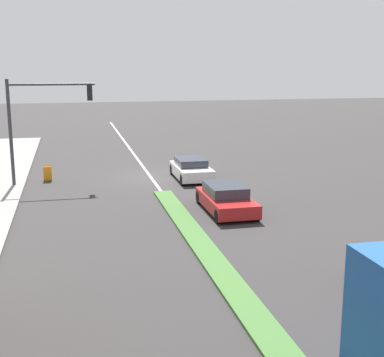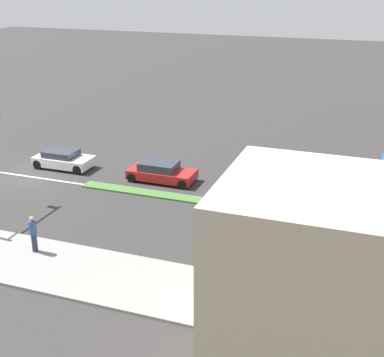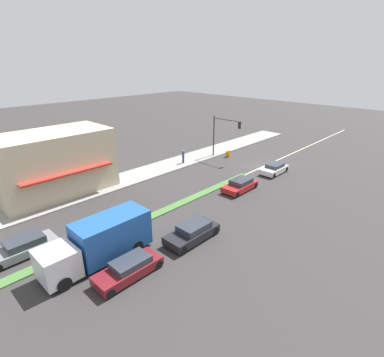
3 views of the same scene
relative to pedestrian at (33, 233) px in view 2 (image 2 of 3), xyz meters
The scene contains 7 objects.
ground_plane 14.45m from the pedestrian, 124.78° to the left, with size 160.00×160.00×0.00m, color #333030.
sidewalk_right 12.40m from the pedestrian, 86.38° to the left, with size 4.00×73.00×0.12m, color gray.
lane_marking_center 10.33m from the pedestrian, 143.12° to the right, with size 0.16×60.00×0.01m, color beige.
pedestrian is the anchor object (origin of this frame).
hatchback_red 10.61m from the pedestrian, 169.52° to the left, with size 1.89×4.12×1.21m.
sedan_dark 17.90m from the pedestrian, 137.62° to the left, with size 1.91×4.42×1.31m.
van_white 11.61m from the pedestrian, 153.97° to the right, with size 1.86×3.82×1.19m.
Camera 2 is at (26.26, 20.38, 12.26)m, focal length 50.00 mm.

